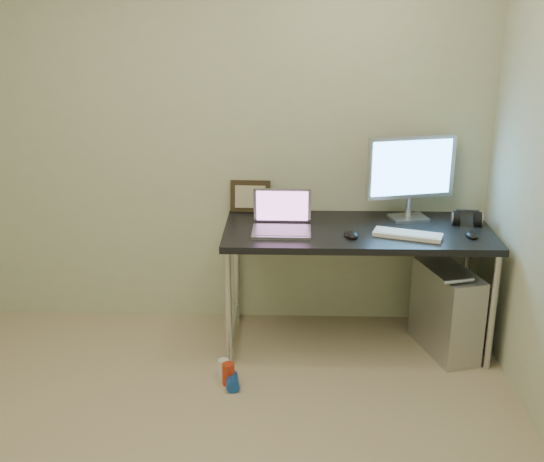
# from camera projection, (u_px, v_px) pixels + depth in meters

# --- Properties ---
(wall_back) EXTENTS (3.50, 0.02, 2.50)m
(wall_back) POSITION_uv_depth(u_px,v_px,m) (210.00, 133.00, 4.23)
(wall_back) COLOR beige
(wall_back) RESTS_ON ground
(desk) EXTENTS (1.59, 0.69, 0.75)m
(desk) POSITION_uv_depth(u_px,v_px,m) (357.00, 241.00, 4.07)
(desk) COLOR black
(desk) RESTS_ON ground
(tower_computer) EXTENTS (0.36, 0.55, 0.56)m
(tower_computer) POSITION_uv_depth(u_px,v_px,m) (446.00, 311.00, 4.10)
(tower_computer) COLOR #BDBCC1
(tower_computer) RESTS_ON ground
(cable_a) EXTENTS (0.01, 0.16, 0.69)m
(cable_a) POSITION_uv_depth(u_px,v_px,m) (427.00, 265.00, 4.43)
(cable_a) COLOR black
(cable_a) RESTS_ON ground
(cable_b) EXTENTS (0.02, 0.11, 0.71)m
(cable_b) POSITION_uv_depth(u_px,v_px,m) (441.00, 269.00, 4.41)
(cable_b) COLOR black
(cable_b) RESTS_ON ground
(can_red) EXTENTS (0.09, 0.09, 0.13)m
(can_red) POSITION_uv_depth(u_px,v_px,m) (229.00, 374.00, 3.80)
(can_red) COLOR red
(can_red) RESTS_ON ground
(can_white) EXTENTS (0.06, 0.06, 0.11)m
(can_white) POSITION_uv_depth(u_px,v_px,m) (224.00, 369.00, 3.87)
(can_white) COLOR white
(can_white) RESTS_ON ground
(can_blue) EXTENTS (0.09, 0.14, 0.07)m
(can_blue) POSITION_uv_depth(u_px,v_px,m) (232.00, 382.00, 3.77)
(can_blue) COLOR #1546A2
(can_blue) RESTS_ON ground
(laptop) EXTENTS (0.35, 0.28, 0.24)m
(laptop) POSITION_uv_depth(u_px,v_px,m) (282.00, 222.00, 3.99)
(laptop) COLOR #B0B0B8
(laptop) RESTS_ON desk
(monitor) EXTENTS (0.54, 0.21, 0.52)m
(monitor) POSITION_uv_depth(u_px,v_px,m) (411.00, 171.00, 4.12)
(monitor) COLOR #B0B0B8
(monitor) RESTS_ON desk
(keyboard) EXTENTS (0.41, 0.24, 0.02)m
(keyboard) POSITION_uv_depth(u_px,v_px,m) (408.00, 235.00, 3.91)
(keyboard) COLOR white
(keyboard) RESTS_ON desk
(mouse_right) EXTENTS (0.08, 0.11, 0.04)m
(mouse_right) POSITION_uv_depth(u_px,v_px,m) (472.00, 234.00, 3.90)
(mouse_right) COLOR black
(mouse_right) RESTS_ON desk
(mouse_left) EXTENTS (0.10, 0.14, 0.04)m
(mouse_left) POSITION_uv_depth(u_px,v_px,m) (351.00, 233.00, 3.90)
(mouse_left) COLOR black
(mouse_left) RESTS_ON desk
(headphones) EXTENTS (0.18, 0.11, 0.11)m
(headphones) POSITION_uv_depth(u_px,v_px,m) (467.00, 219.00, 4.11)
(headphones) COLOR black
(headphones) RESTS_ON desk
(picture_frame) EXTENTS (0.26, 0.08, 0.21)m
(picture_frame) POSITION_uv_depth(u_px,v_px,m) (250.00, 196.00, 4.33)
(picture_frame) COLOR black
(picture_frame) RESTS_ON desk
(webcam) EXTENTS (0.04, 0.03, 0.11)m
(webcam) POSITION_uv_depth(u_px,v_px,m) (299.00, 200.00, 4.32)
(webcam) COLOR silver
(webcam) RESTS_ON desk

